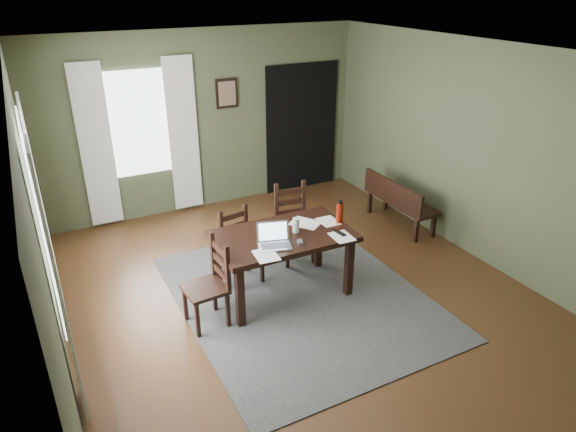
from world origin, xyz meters
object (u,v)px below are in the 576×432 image
chair_back_right (294,224)px  bench (398,198)px  dining_table (283,241)px  water_bottle (340,212)px  chair_end (209,285)px  chair_back_left (240,247)px  laptop (274,239)px

chair_back_right → bench: 1.80m
dining_table → water_bottle: water_bottle is taller
chair_end → bench: size_ratio=0.75×
bench → chair_back_right: bearing=94.6°
chair_back_left → bench: bearing=-2.8°
dining_table → bench: (2.30, 0.83, -0.25)m
chair_back_left → bench: size_ratio=0.71×
bench → water_bottle: bearing=118.8°
chair_back_left → chair_back_right: 0.84m
chair_end → water_bottle: 1.69m
dining_table → bench: bearing=21.0°
bench → water_bottle: water_bottle is taller
bench → water_bottle: (-1.59, -0.87, 0.47)m
chair_end → chair_back_right: 1.65m
chair_back_left → laptop: laptop is taller
chair_back_left → laptop: (0.12, -0.67, 0.39)m
chair_back_left → bench: (2.61, 0.33, -0.02)m
chair_back_left → chair_back_right: bearing=2.9°
chair_back_right → chair_end: bearing=-143.3°
bench → laptop: bearing=111.9°
chair_end → bench: (3.22, 0.97, -0.04)m
dining_table → bench: size_ratio=1.22×
chair_back_right → water_bottle: bearing=-67.7°
chair_back_left → water_bottle: bearing=-37.9°
chair_end → water_bottle: size_ratio=3.46×
chair_end → laptop: bearing=83.6°
chair_end → bench: 3.36m
bench → water_bottle: 1.87m
water_bottle → chair_end: bearing=-176.6°
chair_back_left → water_bottle: (1.02, -0.54, 0.46)m
chair_back_right → laptop: bearing=-122.5°
chair_back_right → bench: chair_back_right is taller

